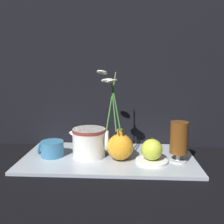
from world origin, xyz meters
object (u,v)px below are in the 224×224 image
Objects in this scene: vase_with_flowers at (120,144)px; ceramic_pitcher at (90,141)px; yellow_mug at (52,149)px; tea_glass at (179,139)px; orange_fruit at (152,150)px.

vase_with_flowers reaches higher than ceramic_pitcher.
tea_glass reaches higher than yellow_mug.
yellow_mug is 0.66× the size of tea_glass.
yellow_mug is at bearing 173.54° from orange_fruit.
vase_with_flowers is 0.27m from yellow_mug.
vase_with_flowers reaches higher than yellow_mug.
tea_glass is at bearing 7.54° from orange_fruit.
tea_glass is (0.34, -0.04, 0.03)m from ceramic_pitcher.
tea_glass is 1.75× the size of orange_fruit.
vase_with_flowers is 0.12m from ceramic_pitcher.
vase_with_flowers is 3.89× the size of orange_fruit.
ceramic_pitcher reaches higher than orange_fruit.
vase_with_flowers is 2.17× the size of ceramic_pitcher.
ceramic_pitcher is (0.15, 0.01, 0.03)m from yellow_mug.
orange_fruit is (0.39, -0.04, 0.02)m from yellow_mug.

